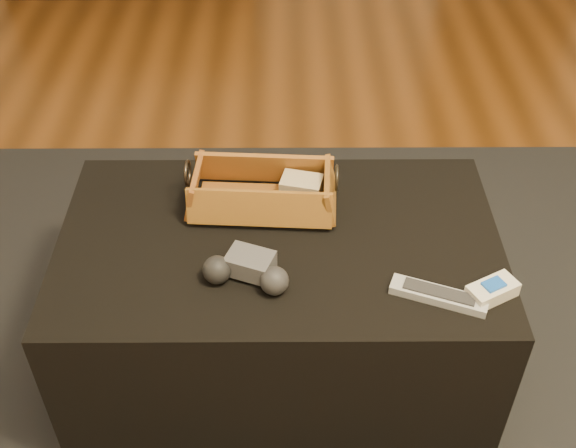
{
  "coord_description": "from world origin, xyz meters",
  "views": [
    {
      "loc": [
        0.03,
        -1.17,
        1.53
      ],
      "look_at": [
        0.04,
        0.02,
        0.49
      ],
      "focal_mm": 45.0,
      "sensor_mm": 36.0,
      "label": 1
    }
  ],
  "objects_px": {
    "cream_gadget": "(492,291)",
    "wicker_basket": "(262,192)",
    "ottoman": "(280,302)",
    "game_controller": "(247,271)",
    "tv_remote": "(255,202)",
    "silver_remote": "(439,295)"
  },
  "relations": [
    {
      "from": "cream_gadget",
      "to": "wicker_basket",
      "type": "bearing_deg",
      "value": 148.23
    },
    {
      "from": "ottoman",
      "to": "game_controller",
      "type": "distance_m",
      "value": 0.28
    },
    {
      "from": "ottoman",
      "to": "tv_remote",
      "type": "relative_size",
      "value": 5.49
    },
    {
      "from": "ottoman",
      "to": "cream_gadget",
      "type": "xyz_separation_m",
      "value": [
        0.44,
        -0.18,
        0.23
      ]
    },
    {
      "from": "silver_remote",
      "to": "cream_gadget",
      "type": "height_order",
      "value": "cream_gadget"
    },
    {
      "from": "ottoman",
      "to": "cream_gadget",
      "type": "relative_size",
      "value": 8.53
    },
    {
      "from": "silver_remote",
      "to": "cream_gadget",
      "type": "bearing_deg",
      "value": 3.17
    },
    {
      "from": "ottoman",
      "to": "wicker_basket",
      "type": "bearing_deg",
      "value": 108.98
    },
    {
      "from": "tv_remote",
      "to": "cream_gadget",
      "type": "height_order",
      "value": "cream_gadget"
    },
    {
      "from": "tv_remote",
      "to": "wicker_basket",
      "type": "bearing_deg",
      "value": 30.87
    },
    {
      "from": "ottoman",
      "to": "silver_remote",
      "type": "height_order",
      "value": "silver_remote"
    },
    {
      "from": "ottoman",
      "to": "wicker_basket",
      "type": "xyz_separation_m",
      "value": [
        -0.04,
        0.11,
        0.25
      ]
    },
    {
      "from": "silver_remote",
      "to": "tv_remote",
      "type": "bearing_deg",
      "value": 143.08
    },
    {
      "from": "ottoman",
      "to": "wicker_basket",
      "type": "height_order",
      "value": "wicker_basket"
    },
    {
      "from": "silver_remote",
      "to": "cream_gadget",
      "type": "xyz_separation_m",
      "value": [
        0.11,
        0.01,
        0.01
      ]
    },
    {
      "from": "ottoman",
      "to": "cream_gadget",
      "type": "distance_m",
      "value": 0.53
    },
    {
      "from": "wicker_basket",
      "to": "cream_gadget",
      "type": "bearing_deg",
      "value": -31.77
    },
    {
      "from": "ottoman",
      "to": "silver_remote",
      "type": "xyz_separation_m",
      "value": [
        0.33,
        -0.19,
        0.22
      ]
    },
    {
      "from": "ottoman",
      "to": "wicker_basket",
      "type": "distance_m",
      "value": 0.28
    },
    {
      "from": "game_controller",
      "to": "tv_remote",
      "type": "bearing_deg",
      "value": 88.06
    },
    {
      "from": "ottoman",
      "to": "cream_gadget",
      "type": "height_order",
      "value": "cream_gadget"
    },
    {
      "from": "tv_remote",
      "to": "wicker_basket",
      "type": "relative_size",
      "value": 0.51
    }
  ]
}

